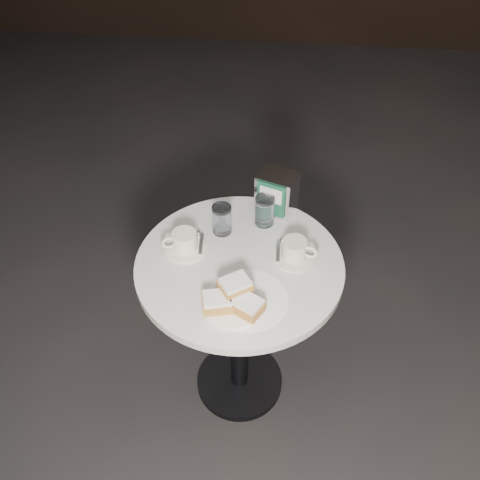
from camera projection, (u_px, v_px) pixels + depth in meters
name	position (u px, v px, depth m)	size (l,w,h in m)	color
ground	(240.00, 383.00, 2.30)	(7.00, 7.00, 0.00)	black
cafe_table	(239.00, 301.00, 1.92)	(0.70, 0.70, 0.74)	black
sugar_spill	(247.00, 299.00, 1.67)	(0.26, 0.26, 0.00)	white
beignet_plate	(233.00, 300.00, 1.62)	(0.20, 0.20, 0.09)	white
coffee_cup_left	(184.00, 242.00, 1.81)	(0.18, 0.18, 0.07)	white
coffee_cup_right	(295.00, 251.00, 1.78)	(0.17, 0.17, 0.07)	silver
water_glass_left	(222.00, 220.00, 1.86)	(0.09, 0.09, 0.11)	silver
water_glass_right	(265.00, 211.00, 1.89)	(0.07, 0.07, 0.11)	white
napkin_dispenser	(277.00, 192.00, 1.93)	(0.16, 0.15, 0.16)	silver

